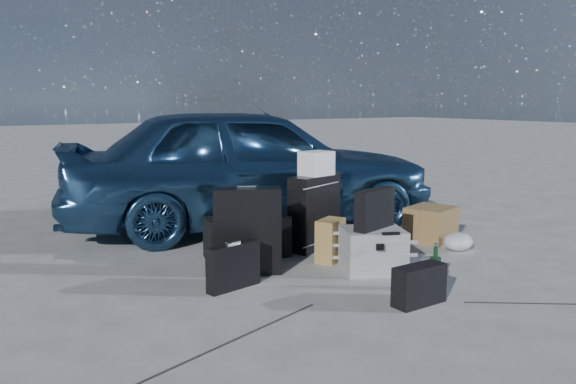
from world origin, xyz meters
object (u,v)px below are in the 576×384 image
object	(u,v)px
pelican_case	(373,250)
suitcase_right	(314,212)
car	(249,166)
duffel_bag	(247,237)
briefcase	(234,266)
suitcase_left	(247,231)
green_bottle	(435,268)
cardboard_box	(431,224)

from	to	relation	value
pelican_case	suitcase_right	size ratio (longest dim) A/B	0.69
car	suitcase_right	distance (m)	1.16
suitcase_right	car	bearing A→B (deg)	72.78
duffel_bag	briefcase	bearing A→B (deg)	-113.83
briefcase	duffel_bag	distance (m)	0.84
car	suitcase_left	bearing A→B (deg)	165.07
car	briefcase	size ratio (longest dim) A/B	9.05
pelican_case	suitcase_right	distance (m)	0.86
car	pelican_case	distance (m)	2.02
car	duffel_bag	xyz separation A→B (m)	(-0.59, -1.06, -0.49)
car	suitcase_left	distance (m)	1.71
pelican_case	briefcase	size ratio (longest dim) A/B	1.10
suitcase_left	duffel_bag	world-z (taller)	suitcase_left
duffel_bag	green_bottle	size ratio (longest dim) A/B	2.18
car	cardboard_box	distance (m)	1.98
suitcase_right	duffel_bag	bearing A→B (deg)	153.68
briefcase	duffel_bag	bearing A→B (deg)	43.38
suitcase_left	suitcase_right	size ratio (longest dim) A/B	1.00
briefcase	duffel_bag	world-z (taller)	duffel_bag
car	pelican_case	bearing A→B (deg)	-163.89
pelican_case	green_bottle	bearing A→B (deg)	-58.42
duffel_bag	cardboard_box	xyz separation A→B (m)	(1.81, -0.43, -0.01)
cardboard_box	green_bottle	xyz separation A→B (m)	(-1.06, -1.06, -0.00)
car	suitcase_left	size ratio (longest dim) A/B	5.69
briefcase	duffel_bag	size ratio (longest dim) A/B	0.60
green_bottle	briefcase	bearing A→B (deg)	147.11
suitcase_right	cardboard_box	world-z (taller)	suitcase_right
suitcase_left	green_bottle	world-z (taller)	suitcase_left
cardboard_box	suitcase_right	bearing A→B (deg)	161.89
cardboard_box	green_bottle	distance (m)	1.50
briefcase	suitcase_right	distance (m)	1.33
cardboard_box	duffel_bag	bearing A→B (deg)	166.74
car	duffel_bag	size ratio (longest dim) A/B	5.43
suitcase_left	green_bottle	size ratio (longest dim) A/B	2.08
briefcase	suitcase_right	bearing A→B (deg)	16.89
car	suitcase_right	xyz separation A→B (m)	(0.09, -1.11, -0.32)
suitcase_right	pelican_case	bearing A→B (deg)	-112.28
car	briefcase	xyz separation A→B (m)	(-1.07, -1.74, -0.50)
briefcase	suitcase_right	size ratio (longest dim) A/B	0.63
duffel_bag	green_bottle	bearing A→B (deg)	-52.17
pelican_case	cardboard_box	world-z (taller)	pelican_case
briefcase	suitcase_left	distance (m)	0.42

